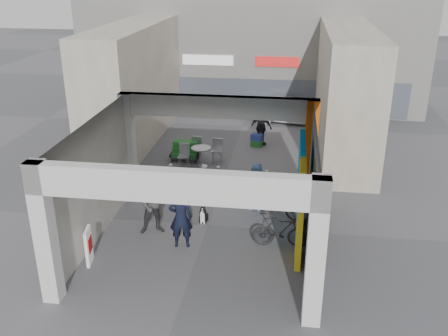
# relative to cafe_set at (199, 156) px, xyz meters

# --- Properties ---
(ground) EXTENTS (90.00, 90.00, 0.00)m
(ground) POSITION_rel_cafe_set_xyz_m (1.16, -4.89, -0.34)
(ground) COLOR #555459
(ground) RESTS_ON ground
(arcade_canopy) EXTENTS (6.40, 6.45, 6.40)m
(arcade_canopy) POSITION_rel_cafe_set_xyz_m (1.70, -5.71, 1.96)
(arcade_canopy) COLOR silver
(arcade_canopy) RESTS_ON ground
(far_building) EXTENTS (18.00, 4.08, 8.00)m
(far_building) POSITION_rel_cafe_set_xyz_m (1.16, 9.10, 3.65)
(far_building) COLOR silver
(far_building) RESTS_ON ground
(plaza_bldg_left) EXTENTS (2.00, 9.00, 5.00)m
(plaza_bldg_left) POSITION_rel_cafe_set_xyz_m (-3.34, 2.61, 2.16)
(plaza_bldg_left) COLOR #BFB69E
(plaza_bldg_left) RESTS_ON ground
(plaza_bldg_right) EXTENTS (2.00, 9.00, 5.00)m
(plaza_bldg_right) POSITION_rel_cafe_set_xyz_m (5.66, 2.61, 2.16)
(plaza_bldg_right) COLOR #BFB69E
(plaza_bldg_right) RESTS_ON ground
(bollard_left) EXTENTS (0.09, 0.09, 0.96)m
(bollard_left) POSITION_rel_cafe_set_xyz_m (-0.51, -2.57, 0.14)
(bollard_left) COLOR gray
(bollard_left) RESTS_ON ground
(bollard_center) EXTENTS (0.09, 0.09, 0.98)m
(bollard_center) POSITION_rel_cafe_set_xyz_m (1.14, -2.60, 0.15)
(bollard_center) COLOR gray
(bollard_center) RESTS_ON ground
(bollard_right) EXTENTS (0.09, 0.09, 0.87)m
(bollard_right) POSITION_rel_cafe_set_xyz_m (2.78, -2.45, 0.09)
(bollard_right) COLOR gray
(bollard_right) RESTS_ON ground
(advert_board_near) EXTENTS (0.18, 0.56, 1.00)m
(advert_board_near) POSITION_rel_cafe_set_xyz_m (-1.59, -7.31, 0.17)
(advert_board_near) COLOR silver
(advert_board_near) RESTS_ON ground
(advert_board_far) EXTENTS (0.14, 0.55, 1.00)m
(advert_board_far) POSITION_rel_cafe_set_xyz_m (-1.59, -3.11, 0.17)
(advert_board_far) COLOR silver
(advert_board_far) RESTS_ON ground
(cafe_set) EXTENTS (1.58, 1.28, 0.96)m
(cafe_set) POSITION_rel_cafe_set_xyz_m (0.00, 0.00, 0.00)
(cafe_set) COLOR #99999E
(cafe_set) RESTS_ON ground
(produce_stand) EXTENTS (1.18, 0.64, 0.78)m
(produce_stand) POSITION_rel_cafe_set_xyz_m (-0.64, 0.28, -0.03)
(produce_stand) COLOR black
(produce_stand) RESTS_ON ground
(crate_stack) EXTENTS (0.54, 0.48, 0.56)m
(crate_stack) POSITION_rel_cafe_set_xyz_m (2.07, 2.33, -0.06)
(crate_stack) COLOR #185620
(crate_stack) RESTS_ON ground
(border_collie) EXTENTS (0.21, 0.42, 0.57)m
(border_collie) POSITION_rel_cafe_set_xyz_m (1.00, -4.73, -0.11)
(border_collie) COLOR black
(border_collie) RESTS_ON ground
(man_with_dog) EXTENTS (0.70, 0.51, 1.77)m
(man_with_dog) POSITION_rel_cafe_set_xyz_m (0.63, -6.15, 0.55)
(man_with_dog) COLOR black
(man_with_dog) RESTS_ON ground
(man_back_turned) EXTENTS (1.08, 0.95, 1.86)m
(man_back_turned) POSITION_rel_cafe_set_xyz_m (-0.30, -5.49, 0.59)
(man_back_turned) COLOR #363638
(man_back_turned) RESTS_ON ground
(man_elderly) EXTENTS (0.84, 0.61, 1.58)m
(man_elderly) POSITION_rel_cafe_set_xyz_m (2.51, -3.57, 0.45)
(man_elderly) COLOR #4E6E99
(man_elderly) RESTS_ON ground
(man_crates) EXTENTS (1.05, 0.77, 1.65)m
(man_crates) POSITION_rel_cafe_set_xyz_m (2.26, 2.52, 0.49)
(man_crates) COLOR black
(man_crates) RESTS_ON ground
(bicycle_front) EXTENTS (1.77, 1.20, 0.88)m
(bicycle_front) POSITION_rel_cafe_set_xyz_m (3.22, -3.95, 0.10)
(bicycle_front) COLOR black
(bicycle_front) RESTS_ON ground
(bicycle_rear) EXTENTS (1.62, 0.51, 0.97)m
(bicycle_rear) POSITION_rel_cafe_set_xyz_m (3.38, -5.78, 0.14)
(bicycle_rear) COLOR black
(bicycle_rear) RESTS_ON ground
(white_van) EXTENTS (4.01, 2.13, 1.30)m
(white_van) POSITION_rel_cafe_set_xyz_m (3.42, 6.13, 0.31)
(white_van) COLOR white
(white_van) RESTS_ON ground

